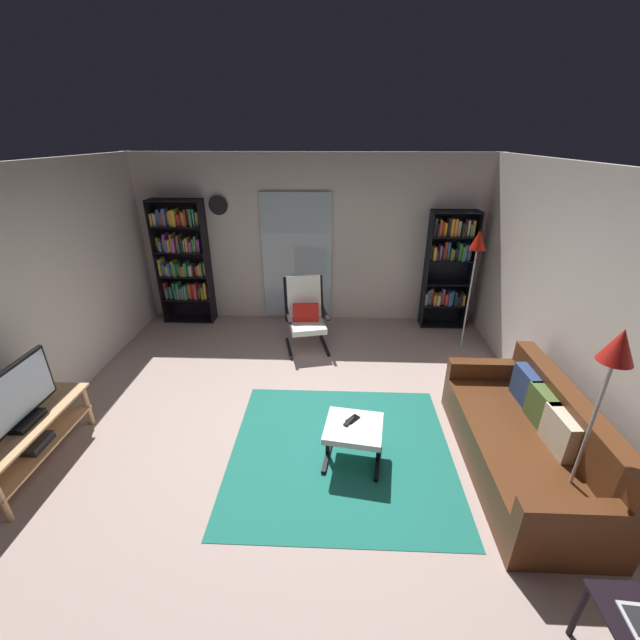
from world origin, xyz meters
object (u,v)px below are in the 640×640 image
(television, at_px, (16,399))
(wall_clock, at_px, (218,205))
(tv_remote, at_px, (349,421))
(floor_lamp_by_shelf, at_px, (476,253))
(ottoman, at_px, (354,432))
(floor_lamp_by_sofa, at_px, (611,368))
(bookshelf_near_sofa, at_px, (448,265))
(tv_stand, at_px, (31,438))
(bookshelf_near_tv, at_px, (182,259))
(cell_phone, at_px, (353,419))
(lounge_armchair, at_px, (305,312))
(leather_sofa, at_px, (527,442))

(television, height_order, wall_clock, wall_clock)
(tv_remote, relative_size, floor_lamp_by_shelf, 0.08)
(ottoman, distance_m, floor_lamp_by_sofa, 2.05)
(bookshelf_near_sofa, bearing_deg, tv_remote, -117.53)
(tv_stand, distance_m, bookshelf_near_tv, 3.37)
(ottoman, bearing_deg, floor_lamp_by_sofa, -19.35)
(television, height_order, ottoman, television)
(television, bearing_deg, cell_phone, 5.26)
(television, xyz_separation_m, wall_clock, (0.95, 3.41, 1.10))
(cell_phone, relative_size, floor_lamp_by_sofa, 0.08)
(cell_phone, xyz_separation_m, floor_lamp_by_sofa, (1.65, -0.66, 1.01))
(television, distance_m, tv_remote, 2.92)
(bookshelf_near_tv, relative_size, lounge_armchair, 1.91)
(bookshelf_near_sofa, height_order, leather_sofa, bookshelf_near_sofa)
(tv_stand, xyz_separation_m, cell_phone, (2.93, 0.27, 0.09))
(tv_stand, height_order, television, television)
(tv_remote, bearing_deg, floor_lamp_by_sofa, 12.37)
(cell_phone, bearing_deg, lounge_armchair, 147.09)
(lounge_armchair, relative_size, tv_remote, 7.10)
(tv_stand, height_order, wall_clock, wall_clock)
(ottoman, bearing_deg, tv_stand, -176.33)
(television, relative_size, ottoman, 1.50)
(bookshelf_near_sofa, xyz_separation_m, lounge_armchair, (-2.14, -0.80, -0.47))
(cell_phone, relative_size, wall_clock, 0.48)
(floor_lamp_by_sofa, xyz_separation_m, wall_clock, (-3.63, 3.80, 0.43))
(tv_remote, height_order, floor_lamp_by_shelf, floor_lamp_by_shelf)
(floor_lamp_by_sofa, xyz_separation_m, floor_lamp_by_shelf, (0.01, 2.89, -0.02))
(bookshelf_near_tv, height_order, floor_lamp_by_sofa, bookshelf_near_tv)
(leather_sofa, height_order, floor_lamp_by_shelf, floor_lamp_by_shelf)
(ottoman, height_order, cell_phone, cell_phone)
(ottoman, relative_size, cell_phone, 4.18)
(cell_phone, height_order, floor_lamp_by_shelf, floor_lamp_by_shelf)
(lounge_armchair, distance_m, ottoman, 2.36)
(leather_sofa, distance_m, ottoman, 1.57)
(television, bearing_deg, tv_stand, -149.49)
(bookshelf_near_sofa, relative_size, lounge_armchair, 1.79)
(bookshelf_near_tv, bearing_deg, floor_lamp_by_sofa, -40.80)
(floor_lamp_by_sofa, relative_size, floor_lamp_by_shelf, 1.01)
(tv_stand, height_order, cell_phone, tv_stand)
(tv_stand, relative_size, bookshelf_near_tv, 0.66)
(television, distance_m, bookshelf_near_tv, 3.31)
(tv_remote, bearing_deg, tv_stand, -142.79)
(bookshelf_near_sofa, distance_m, lounge_armchair, 2.34)
(floor_lamp_by_shelf, bearing_deg, ottoman, -125.66)
(television, height_order, tv_remote, television)
(bookshelf_near_sofa, relative_size, cell_phone, 13.04)
(leather_sofa, bearing_deg, lounge_armchair, 133.31)
(bookshelf_near_tv, height_order, floor_lamp_by_shelf, bookshelf_near_tv)
(tv_stand, bearing_deg, television, 30.51)
(tv_stand, height_order, ottoman, tv_stand)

